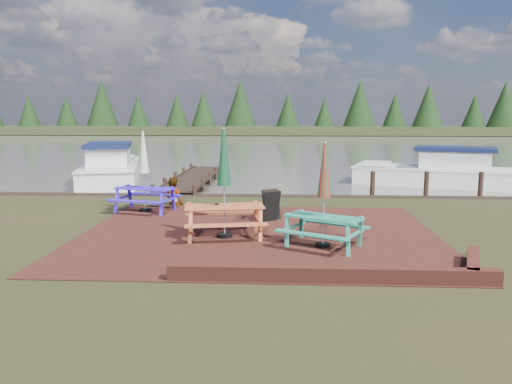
{
  "coord_description": "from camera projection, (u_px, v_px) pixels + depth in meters",
  "views": [
    {
      "loc": [
        0.59,
        -11.35,
        3.05
      ],
      "look_at": [
        -0.1,
        1.61,
        1.0
      ],
      "focal_mm": 35.0,
      "sensor_mm": 36.0,
      "label": 1
    }
  ],
  "objects": [
    {
      "name": "ground",
      "position": [
        257.0,
        245.0,
        11.7
      ],
      "size": [
        120.0,
        120.0,
        0.0
      ],
      "primitive_type": "plane",
      "color": "black",
      "rests_on": "ground"
    },
    {
      "name": "paving",
      "position": [
        259.0,
        234.0,
        12.69
      ],
      "size": [
        9.0,
        7.5,
        0.02
      ],
      "primitive_type": "cube",
      "color": "#3C1C13",
      "rests_on": "ground"
    },
    {
      "name": "brick_wall",
      "position": [
        366.0,
        272.0,
        9.18
      ],
      "size": [
        6.21,
        1.79,
        0.3
      ],
      "color": "#4C1E16",
      "rests_on": "ground"
    },
    {
      "name": "water",
      "position": [
        276.0,
        145.0,
        48.2
      ],
      "size": [
        120.0,
        60.0,
        0.02
      ],
      "primitive_type": "cube",
      "color": "#4E4C43",
      "rests_on": "ground"
    },
    {
      "name": "far_treeline",
      "position": [
        279.0,
        112.0,
        76.29
      ],
      "size": [
        120.0,
        10.0,
        8.1
      ],
      "color": "black",
      "rests_on": "ground"
    },
    {
      "name": "picnic_table_teal",
      "position": [
        324.0,
        211.0,
        11.35
      ],
      "size": [
        2.26,
        2.18,
        2.4
      ],
      "rotation": [
        0.0,
        0.0,
        -0.51
      ],
      "color": "#29866F",
      "rests_on": "ground"
    },
    {
      "name": "picnic_table_red",
      "position": [
        224.0,
        200.0,
        12.22
      ],
      "size": [
        2.2,
        2.03,
        2.68
      ],
      "rotation": [
        0.0,
        0.0,
        0.18
      ],
      "color": "#B8582F",
      "rests_on": "ground"
    },
    {
      "name": "picnic_table_blue",
      "position": [
        145.0,
        184.0,
        15.48
      ],
      "size": [
        2.17,
        2.02,
        2.51
      ],
      "rotation": [
        0.0,
        0.0,
        -0.27
      ],
      "color": "#371DD9",
      "rests_on": "ground"
    },
    {
      "name": "chalkboard",
      "position": [
        271.0,
        205.0,
        14.17
      ],
      "size": [
        0.57,
        0.8,
        0.89
      ],
      "rotation": [
        0.0,
        0.0,
        0.64
      ],
      "color": "black",
      "rests_on": "ground"
    },
    {
      "name": "jetty",
      "position": [
        194.0,
        178.0,
        22.99
      ],
      "size": [
        1.76,
        9.08,
        1.0
      ],
      "color": "black",
      "rests_on": "ground"
    },
    {
      "name": "boat_jetty",
      "position": [
        111.0,
        169.0,
        23.67
      ],
      "size": [
        4.19,
        7.56,
        2.08
      ],
      "rotation": [
        0.0,
        0.0,
        0.25
      ],
      "color": "silver",
      "rests_on": "ground"
    },
    {
      "name": "boat_near",
      "position": [
        438.0,
        173.0,
        22.61
      ],
      "size": [
        7.54,
        4.67,
        1.93
      ],
      "rotation": [
        0.0,
        0.0,
        1.24
      ],
      "color": "silver",
      "rests_on": "ground"
    },
    {
      "name": "person",
      "position": [
        173.0,
        178.0,
        16.73
      ],
      "size": [
        0.78,
        0.64,
        1.84
      ],
      "primitive_type": "imported",
      "rotation": [
        0.0,
        0.0,
        2.79
      ],
      "color": "gray",
      "rests_on": "ground"
    }
  ]
}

